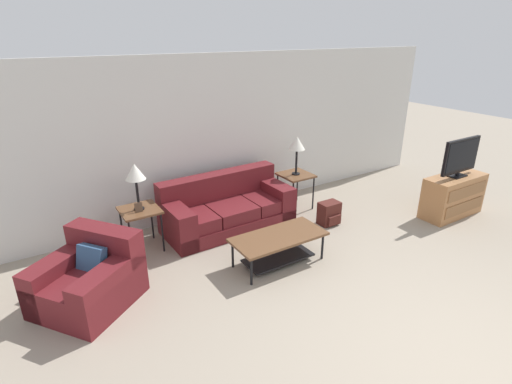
% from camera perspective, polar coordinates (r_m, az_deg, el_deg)
% --- Properties ---
extents(ground_plane, '(24.00, 24.00, 0.00)m').
position_cam_1_polar(ground_plane, '(4.43, 27.66, -22.02)').
color(ground_plane, gray).
extents(wall_back, '(8.93, 0.06, 2.60)m').
position_cam_1_polar(wall_back, '(6.70, -3.86, 8.16)').
color(wall_back, silver).
rests_on(wall_back, ground_plane).
extents(couch, '(2.04, 0.94, 0.82)m').
position_cam_1_polar(couch, '(6.30, -4.17, -2.45)').
color(couch, maroon).
rests_on(couch, ground_plane).
extents(armchair, '(1.34, 1.33, 0.80)m').
position_cam_1_polar(armchair, '(4.99, -22.68, -11.54)').
color(armchair, maroon).
rests_on(armchair, ground_plane).
extents(coffee_table, '(1.25, 0.59, 0.41)m').
position_cam_1_polar(coffee_table, '(5.32, 3.24, -7.24)').
color(coffee_table, brown).
rests_on(coffee_table, ground_plane).
extents(side_table_left, '(0.52, 0.53, 0.62)m').
position_cam_1_polar(side_table_left, '(5.76, -16.25, -2.97)').
color(side_table_left, brown).
rests_on(side_table_left, ground_plane).
extents(side_table_right, '(0.52, 0.53, 0.62)m').
position_cam_1_polar(side_table_right, '(6.90, 5.69, 2.05)').
color(side_table_right, brown).
rests_on(side_table_right, ground_plane).
extents(table_lamp_left, '(0.27, 0.27, 0.66)m').
position_cam_1_polar(table_lamp_left, '(5.54, -16.90, 2.60)').
color(table_lamp_left, black).
rests_on(table_lamp_left, side_table_left).
extents(table_lamp_right, '(0.27, 0.27, 0.66)m').
position_cam_1_polar(table_lamp_right, '(6.72, 5.89, 6.80)').
color(table_lamp_right, black).
rests_on(table_lamp_right, side_table_right).
extents(tv_console, '(1.14, 0.46, 0.69)m').
position_cam_1_polar(tv_console, '(7.42, 26.32, -0.48)').
color(tv_console, '#A87042').
rests_on(tv_console, ground_plane).
extents(television, '(0.84, 0.20, 0.63)m').
position_cam_1_polar(television, '(7.22, 27.22, 4.51)').
color(television, black).
rests_on(television, tv_console).
extents(backpack, '(0.33, 0.30, 0.37)m').
position_cam_1_polar(backpack, '(6.52, 10.42, -3.03)').
color(backpack, '#4C1E19').
rests_on(backpack, ground_plane).
extents(picture_frame, '(0.10, 0.04, 0.13)m').
position_cam_1_polar(picture_frame, '(5.63, -16.43, -2.12)').
color(picture_frame, '#4C3828').
rests_on(picture_frame, side_table_left).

